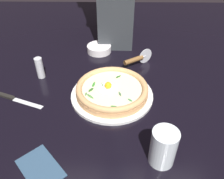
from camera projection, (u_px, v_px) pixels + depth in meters
ground_plane at (120, 103)px, 0.88m from camera, size 2.40×2.40×0.03m
pizza_plate at (112, 95)px, 0.89m from camera, size 0.32×0.32×0.01m
pizza at (112, 89)px, 0.87m from camera, size 0.28×0.28×0.05m
side_bowl at (99, 49)px, 1.16m from camera, size 0.12×0.12×0.03m
pizza_cutter at (137, 59)px, 1.05m from camera, size 0.10×0.14×0.07m
table_knife at (12, 98)px, 0.88m from camera, size 0.09×0.20×0.01m
drinking_glass at (163, 149)px, 0.63m from camera, size 0.07×0.07×0.12m
folded_napkin at (40, 168)px, 0.64m from camera, size 0.16×0.16×0.01m
pepper_shaker at (40, 68)px, 0.97m from camera, size 0.03×0.03×0.09m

